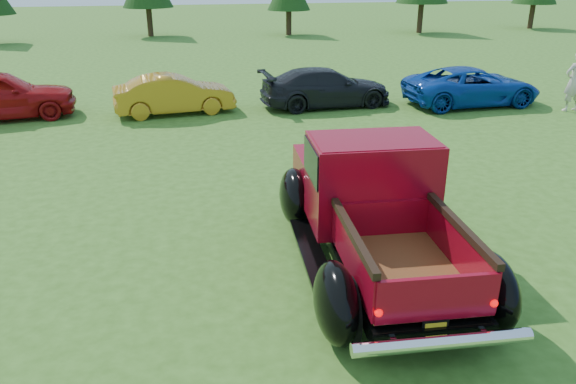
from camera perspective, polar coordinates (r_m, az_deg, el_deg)
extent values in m
plane|color=#335A19|center=(9.14, -1.59, -7.25)|extent=(120.00, 120.00, 0.00)
cylinder|color=#332114|center=(39.06, -13.87, 16.44)|extent=(0.36, 0.36, 1.80)
cylinder|color=#332114|center=(38.71, 0.08, 16.84)|extent=(0.36, 0.36, 1.58)
cylinder|color=#332114|center=(40.88, 13.28, 16.83)|extent=(0.36, 0.36, 1.94)
cylinder|color=#332114|center=(46.05, 23.50, 16.07)|extent=(0.36, 0.36, 1.73)
cylinder|color=black|center=(7.27, 5.69, -11.91)|extent=(0.30, 0.88, 0.86)
cylinder|color=black|center=(7.87, 19.03, -10.27)|extent=(0.30, 0.88, 0.86)
cylinder|color=black|center=(10.25, 1.25, -1.11)|extent=(0.30, 0.88, 0.86)
cylinder|color=black|center=(10.68, 11.03, -0.54)|extent=(0.30, 0.88, 0.86)
cube|color=black|center=(8.95, 8.82, -4.68)|extent=(1.75, 5.14, 0.22)
cube|color=maroon|center=(10.34, 6.21, 1.94)|extent=(1.91, 1.71, 0.67)
cube|color=silver|center=(11.10, 5.19, 3.37)|extent=(1.73, 0.15, 0.54)
cube|color=maroon|center=(8.95, 8.45, 1.03)|extent=(1.98, 1.33, 1.40)
cube|color=black|center=(8.82, 8.58, 3.32)|extent=(2.02, 1.23, 0.54)
cube|color=maroon|center=(8.73, 8.69, 5.13)|extent=(1.89, 1.22, 0.09)
cube|color=brown|center=(7.74, 11.70, -7.94)|extent=(1.56, 2.23, 0.05)
cube|color=maroon|center=(7.40, 6.50, -6.58)|extent=(0.16, 2.16, 0.56)
cube|color=maroon|center=(7.87, 16.90, -5.62)|extent=(0.16, 2.16, 0.56)
cube|color=maroon|center=(8.51, 9.50, -2.71)|extent=(1.46, 0.12, 0.56)
cube|color=maroon|center=(6.74, 14.90, -10.39)|extent=(1.46, 0.13, 0.56)
cube|color=black|center=(7.24, 6.62, -4.26)|extent=(0.20, 2.16, 0.10)
cube|color=black|center=(7.72, 17.18, -3.42)|extent=(0.20, 2.16, 0.10)
ellipsoid|color=black|center=(7.18, 4.88, -11.13)|extent=(0.55, 1.17, 0.95)
ellipsoid|color=black|center=(7.85, 19.86, -9.37)|extent=(0.55, 1.17, 0.95)
ellipsoid|color=black|center=(10.18, 0.66, -0.47)|extent=(0.55, 1.17, 0.95)
ellipsoid|color=black|center=(10.67, 11.63, 0.13)|extent=(0.55, 1.17, 0.95)
cube|color=black|center=(8.73, 2.36, -6.08)|extent=(0.45, 2.28, 0.06)
cube|color=black|center=(9.29, 14.96, -5.04)|extent=(0.45, 2.28, 0.06)
cylinder|color=silver|center=(6.77, 15.42, -14.52)|extent=(2.11, 0.27, 0.17)
cube|color=black|center=(6.90, 14.74, -13.08)|extent=(0.32, 0.03, 0.16)
cube|color=gold|center=(6.90, 14.77, -13.13)|extent=(0.26, 0.02, 0.11)
sphere|color=#CC0505|center=(6.56, 9.20, -12.02)|extent=(0.10, 0.10, 0.10)
sphere|color=#CC0505|center=(7.05, 20.19, -10.55)|extent=(0.10, 0.10, 0.10)
imported|color=#BC7C19|center=(18.41, -11.49, 9.70)|extent=(3.89, 1.81, 1.23)
imported|color=black|center=(19.05, 3.88, 10.56)|extent=(4.51, 2.14, 1.27)
imported|color=#0D3998|center=(20.19, 18.17, 10.18)|extent=(4.66, 2.34, 1.27)
imported|color=beige|center=(20.47, 27.12, 9.98)|extent=(0.72, 0.48, 1.94)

